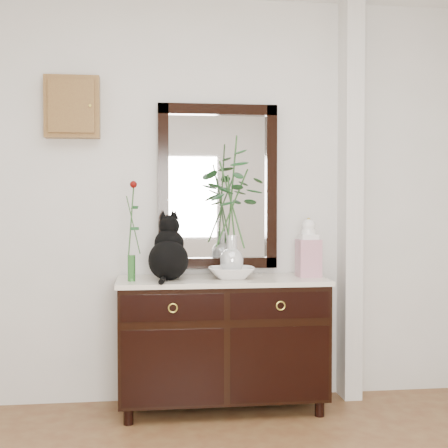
{
  "coord_description": "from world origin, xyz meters",
  "views": [
    {
      "loc": [
        -0.38,
        -2.2,
        1.33
      ],
      "look_at": [
        0.1,
        1.63,
        1.2
      ],
      "focal_mm": 50.0,
      "sensor_mm": 36.0,
      "label": 1
    }
  ],
  "objects": [
    {
      "name": "ginger_jar",
      "position": [
        0.67,
        1.75,
        1.04
      ],
      "size": [
        0.15,
        0.15,
        0.39
      ],
      "primitive_type": null,
      "rotation": [
        0.0,
        0.0,
        0.02
      ],
      "color": "white",
      "rests_on": "sideboard"
    },
    {
      "name": "bud_vase_rose",
      "position": [
        -0.47,
        1.65,
        1.16
      ],
      "size": [
        0.09,
        0.09,
        0.63
      ],
      "primitive_type": null,
      "rotation": [
        0.0,
        0.0,
        -0.14
      ],
      "color": "#2B6328",
      "rests_on": "sideboard"
    },
    {
      "name": "wall_mirror",
      "position": [
        0.1,
        1.97,
        1.44
      ],
      "size": [
        0.8,
        0.06,
        1.1
      ],
      "color": "black",
      "rests_on": "wall_back"
    },
    {
      "name": "lotus_bowl",
      "position": [
        0.16,
        1.71,
        0.89
      ],
      "size": [
        0.31,
        0.31,
        0.07
      ],
      "primitive_type": "imported",
      "rotation": [
        0.0,
        0.0,
        -0.04
      ],
      "color": "white",
      "rests_on": "sideboard"
    },
    {
      "name": "sideboard",
      "position": [
        0.1,
        1.73,
        0.47
      ],
      "size": [
        1.33,
        0.52,
        0.82
      ],
      "color": "black",
      "rests_on": "ground"
    },
    {
      "name": "key_cabinet",
      "position": [
        -0.85,
        1.94,
        1.95
      ],
      "size": [
        0.35,
        0.1,
        0.4
      ],
      "primitive_type": "cube",
      "color": "brown",
      "rests_on": "wall_back"
    },
    {
      "name": "vase_branches",
      "position": [
        0.16,
        1.71,
        1.32
      ],
      "size": [
        0.55,
        0.55,
        0.9
      ],
      "primitive_type": null,
      "rotation": [
        0.0,
        0.0,
        -0.37
      ],
      "color": "silver",
      "rests_on": "lotus_bowl"
    },
    {
      "name": "pilaster",
      "position": [
        1.0,
        1.9,
        1.35
      ],
      "size": [
        0.12,
        0.2,
        2.7
      ],
      "primitive_type": "cube",
      "color": "silver",
      "rests_on": "ground"
    },
    {
      "name": "wall_back",
      "position": [
        0.0,
        1.98,
        1.35
      ],
      "size": [
        3.6,
        0.04,
        2.7
      ],
      "primitive_type": "cube",
      "color": "silver",
      "rests_on": "ground"
    },
    {
      "name": "cat",
      "position": [
        -0.24,
        1.71,
        1.06
      ],
      "size": [
        0.33,
        0.39,
        0.41
      ],
      "primitive_type": null,
      "rotation": [
        0.0,
        0.0,
        -0.12
      ],
      "color": "black",
      "rests_on": "sideboard"
    }
  ]
}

